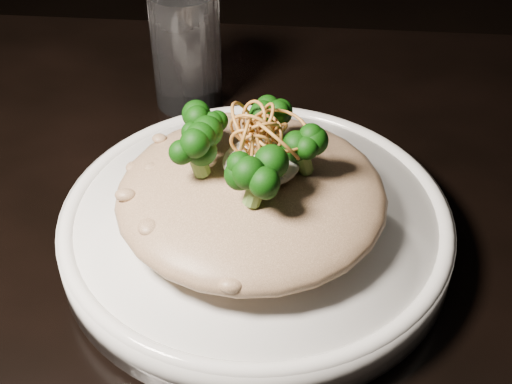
% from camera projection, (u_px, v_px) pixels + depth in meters
% --- Properties ---
extents(table, '(1.10, 0.80, 0.75)m').
position_uv_depth(table, '(165.00, 312.00, 0.64)').
color(table, black).
rests_on(table, ground).
extents(plate, '(0.31, 0.31, 0.03)m').
position_uv_depth(plate, '(256.00, 228.00, 0.58)').
color(plate, white).
rests_on(plate, table).
extents(risotto, '(0.21, 0.21, 0.05)m').
position_uv_depth(risotto, '(251.00, 194.00, 0.55)').
color(risotto, brown).
rests_on(risotto, plate).
extents(broccoli, '(0.13, 0.13, 0.05)m').
position_uv_depth(broccoli, '(249.00, 140.00, 0.53)').
color(broccoli, black).
rests_on(broccoli, risotto).
extents(cheese, '(0.06, 0.06, 0.02)m').
position_uv_depth(cheese, '(261.00, 162.00, 0.53)').
color(cheese, white).
rests_on(cheese, risotto).
extents(shallots, '(0.06, 0.06, 0.04)m').
position_uv_depth(shallots, '(262.00, 127.00, 0.52)').
color(shallots, brown).
rests_on(shallots, cheese).
extents(drinking_glass, '(0.09, 0.09, 0.12)m').
position_uv_depth(drinking_glass, '(186.00, 49.00, 0.72)').
color(drinking_glass, silver).
rests_on(drinking_glass, table).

